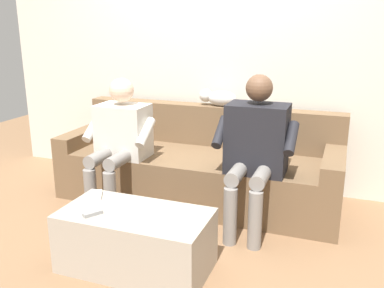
{
  "coord_description": "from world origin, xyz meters",
  "views": [
    {
      "loc": [
        -1.19,
        3.27,
        1.55
      ],
      "look_at": [
        0.0,
        0.06,
        0.56
      ],
      "focal_mm": 39.56,
      "sensor_mm": 36.0,
      "label": 1
    }
  ],
  "objects_px": {
    "person_right_seated": "(120,136)",
    "couch": "(200,168)",
    "cat_on_backrest": "(219,98)",
    "coffee_table": "(136,240)",
    "remote_gray": "(93,213)",
    "remote_white": "(99,195)",
    "person_left_seated": "(255,144)"
  },
  "relations": [
    {
      "from": "couch",
      "to": "cat_on_backrest",
      "type": "distance_m",
      "value": 0.67
    },
    {
      "from": "cat_on_backrest",
      "to": "coffee_table",
      "type": "bearing_deg",
      "value": 87.08
    },
    {
      "from": "remote_white",
      "to": "person_left_seated",
      "type": "bearing_deg",
      "value": 99.09
    },
    {
      "from": "coffee_table",
      "to": "person_left_seated",
      "type": "distance_m",
      "value": 1.13
    },
    {
      "from": "couch",
      "to": "remote_white",
      "type": "xyz_separation_m",
      "value": [
        0.35,
        1.1,
        0.12
      ]
    },
    {
      "from": "person_right_seated",
      "to": "cat_on_backrest",
      "type": "relative_size",
      "value": 2.2
    },
    {
      "from": "cat_on_backrest",
      "to": "remote_white",
      "type": "height_order",
      "value": "cat_on_backrest"
    },
    {
      "from": "couch",
      "to": "cat_on_backrest",
      "type": "bearing_deg",
      "value": -105.0
    },
    {
      "from": "couch",
      "to": "person_left_seated",
      "type": "distance_m",
      "value": 0.79
    },
    {
      "from": "couch",
      "to": "remote_gray",
      "type": "distance_m",
      "value": 1.39
    },
    {
      "from": "remote_gray",
      "to": "remote_white",
      "type": "height_order",
      "value": "same"
    },
    {
      "from": "coffee_table",
      "to": "cat_on_backrest",
      "type": "bearing_deg",
      "value": -92.92
    },
    {
      "from": "couch",
      "to": "remote_gray",
      "type": "height_order",
      "value": "couch"
    },
    {
      "from": "person_right_seated",
      "to": "remote_white",
      "type": "height_order",
      "value": "person_right_seated"
    },
    {
      "from": "person_left_seated",
      "to": "couch",
      "type": "bearing_deg",
      "value": -33.94
    },
    {
      "from": "person_left_seated",
      "to": "person_right_seated",
      "type": "relative_size",
      "value": 1.07
    },
    {
      "from": "cat_on_backrest",
      "to": "person_right_seated",
      "type": "bearing_deg",
      "value": 46.58
    },
    {
      "from": "person_right_seated",
      "to": "coffee_table",
      "type": "bearing_deg",
      "value": 124.28
    },
    {
      "from": "person_left_seated",
      "to": "remote_white",
      "type": "xyz_separation_m",
      "value": [
        0.93,
        0.72,
        -0.26
      ]
    },
    {
      "from": "cat_on_backrest",
      "to": "remote_gray",
      "type": "distance_m",
      "value": 1.75
    },
    {
      "from": "remote_gray",
      "to": "remote_white",
      "type": "xyz_separation_m",
      "value": [
        0.12,
        -0.26,
        0.0
      ]
    },
    {
      "from": "cat_on_backrest",
      "to": "couch",
      "type": "bearing_deg",
      "value": 75.0
    },
    {
      "from": "person_right_seated",
      "to": "cat_on_backrest",
      "type": "xyz_separation_m",
      "value": [
        -0.65,
        -0.69,
        0.25
      ]
    },
    {
      "from": "person_right_seated",
      "to": "remote_gray",
      "type": "relative_size",
      "value": 9.17
    },
    {
      "from": "coffee_table",
      "to": "person_left_seated",
      "type": "relative_size",
      "value": 0.8
    },
    {
      "from": "couch",
      "to": "person_right_seated",
      "type": "relative_size",
      "value": 2.22
    },
    {
      "from": "person_left_seated",
      "to": "cat_on_backrest",
      "type": "xyz_separation_m",
      "value": [
        0.5,
        -0.68,
        0.21
      ]
    },
    {
      "from": "person_right_seated",
      "to": "couch",
      "type": "bearing_deg",
      "value": -145.29
    },
    {
      "from": "remote_gray",
      "to": "coffee_table",
      "type": "bearing_deg",
      "value": -28.78
    },
    {
      "from": "coffee_table",
      "to": "person_right_seated",
      "type": "height_order",
      "value": "person_right_seated"
    },
    {
      "from": "couch",
      "to": "cat_on_backrest",
      "type": "xyz_separation_m",
      "value": [
        -0.08,
        -0.29,
        0.6
      ]
    },
    {
      "from": "couch",
      "to": "remote_white",
      "type": "height_order",
      "value": "couch"
    }
  ]
}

